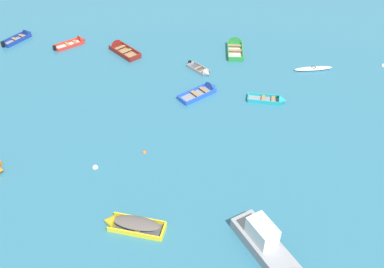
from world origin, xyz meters
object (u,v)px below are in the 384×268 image
(mooring_buoy_outer_edge, at_px, (383,66))
(mooring_buoy_near_foreground, at_px, (95,168))
(rowboat_yellow_cluster_inner, at_px, (127,223))
(kayak_white_outer_left, at_px, (313,69))
(rowboat_turquoise_outer_right, at_px, (275,100))
(rowboat_grey_midfield_left, at_px, (203,72))
(rowboat_deep_blue_back_row_right, at_px, (23,36))
(rowboat_red_back_row_center, at_px, (77,42))
(rowboat_maroon_near_right, at_px, (119,48))
(mooring_buoy_far_field, at_px, (144,153))
(motor_launch_grey_midfield_right, at_px, (270,250))
(rowboat_green_near_camera, at_px, (235,45))
(rowboat_blue_far_left, at_px, (206,90))

(mooring_buoy_outer_edge, height_order, mooring_buoy_near_foreground, mooring_buoy_outer_edge)
(rowboat_yellow_cluster_inner, distance_m, kayak_white_outer_left, 24.78)
(rowboat_turquoise_outer_right, bearing_deg, rowboat_grey_midfield_left, 147.10)
(rowboat_deep_blue_back_row_right, height_order, kayak_white_outer_left, rowboat_deep_blue_back_row_right)
(rowboat_red_back_row_center, xyz_separation_m, kayak_white_outer_left, (24.63, -3.46, 0.01))
(rowboat_grey_midfield_left, xyz_separation_m, rowboat_maroon_near_right, (-9.12, 3.89, 0.07))
(rowboat_deep_blue_back_row_right, bearing_deg, mooring_buoy_far_field, -46.58)
(rowboat_deep_blue_back_row_right, xyz_separation_m, kayak_white_outer_left, (30.91, -4.20, -0.02))
(mooring_buoy_outer_edge, bearing_deg, mooring_buoy_near_foreground, -146.28)
(mooring_buoy_outer_edge, bearing_deg, motor_launch_grey_midfield_right, -118.52)
(rowboat_deep_blue_back_row_right, bearing_deg, rowboat_grey_midfield_left, -15.49)
(rowboat_deep_blue_back_row_right, xyz_separation_m, rowboat_yellow_cluster_inner, (16.62, -24.45, 0.14))
(rowboat_deep_blue_back_row_right, distance_m, mooring_buoy_outer_edge, 38.08)
(rowboat_red_back_row_center, bearing_deg, rowboat_green_near_camera, 1.79)
(rowboat_red_back_row_center, xyz_separation_m, mooring_buoy_near_foreground, (6.91, -18.61, -0.16))
(rowboat_turquoise_outer_right, bearing_deg, rowboat_blue_far_left, 170.12)
(rowboat_yellow_cluster_inner, distance_m, mooring_buoy_outer_edge, 30.42)
(rowboat_yellow_cluster_inner, height_order, rowboat_maroon_near_right, rowboat_maroon_near_right)
(rowboat_deep_blue_back_row_right, height_order, mooring_buoy_far_field, rowboat_deep_blue_back_row_right)
(kayak_white_outer_left, bearing_deg, rowboat_yellow_cluster_inner, -125.21)
(rowboat_maroon_near_right, height_order, motor_launch_grey_midfield_right, motor_launch_grey_midfield_right)
(rowboat_turquoise_outer_right, xyz_separation_m, mooring_buoy_near_foreground, (-13.65, -9.47, -0.16))
(rowboat_blue_far_left, bearing_deg, rowboat_turquoise_outer_right, -9.88)
(rowboat_grey_midfield_left, bearing_deg, motor_launch_grey_midfield_right, -75.65)
(rowboat_grey_midfield_left, bearing_deg, rowboat_turquoise_outer_right, -32.90)
(rowboat_maroon_near_right, bearing_deg, mooring_buoy_near_foreground, -83.29)
(rowboat_green_near_camera, height_order, mooring_buoy_near_foreground, rowboat_green_near_camera)
(rowboat_grey_midfield_left, height_order, rowboat_turquoise_outer_right, rowboat_turquoise_outer_right)
(rowboat_red_back_row_center, relative_size, rowboat_turquoise_outer_right, 0.95)
(rowboat_red_back_row_center, xyz_separation_m, rowboat_maroon_near_right, (4.83, -0.97, 0.06))
(rowboat_grey_midfield_left, height_order, rowboat_maroon_near_right, rowboat_maroon_near_right)
(rowboat_turquoise_outer_right, bearing_deg, rowboat_red_back_row_center, 156.04)
(rowboat_grey_midfield_left, distance_m, rowboat_yellow_cluster_inner, 19.18)
(rowboat_grey_midfield_left, xyz_separation_m, rowboat_green_near_camera, (3.01, 5.40, 0.08))
(rowboat_deep_blue_back_row_right, xyz_separation_m, rowboat_maroon_near_right, (11.11, -1.71, 0.03))
(mooring_buoy_outer_edge, bearing_deg, rowboat_maroon_near_right, 177.69)
(rowboat_deep_blue_back_row_right, bearing_deg, rowboat_green_near_camera, -0.52)
(rowboat_deep_blue_back_row_right, height_order, mooring_buoy_near_foreground, rowboat_deep_blue_back_row_right)
(rowboat_yellow_cluster_inner, distance_m, rowboat_turquoise_outer_right, 17.79)
(rowboat_deep_blue_back_row_right, relative_size, rowboat_yellow_cluster_inner, 0.89)
(rowboat_maroon_near_right, xyz_separation_m, mooring_buoy_outer_edge, (26.87, -1.08, -0.22))
(mooring_buoy_far_field, bearing_deg, kayak_white_outer_left, 42.57)
(rowboat_red_back_row_center, height_order, motor_launch_grey_midfield_right, motor_launch_grey_midfield_right)
(motor_launch_grey_midfield_right, xyz_separation_m, mooring_buoy_outer_edge, (12.56, 23.11, -0.65))
(mooring_buoy_outer_edge, distance_m, mooring_buoy_near_foreground, 29.81)
(rowboat_yellow_cluster_inner, bearing_deg, mooring_buoy_near_foreground, 123.96)
(rowboat_green_near_camera, relative_size, mooring_buoy_outer_edge, 10.26)
(rowboat_turquoise_outer_right, bearing_deg, mooring_buoy_near_foreground, -145.24)
(motor_launch_grey_midfield_right, bearing_deg, mooring_buoy_outer_edge, 61.48)
(motor_launch_grey_midfield_right, bearing_deg, mooring_buoy_far_field, 136.50)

